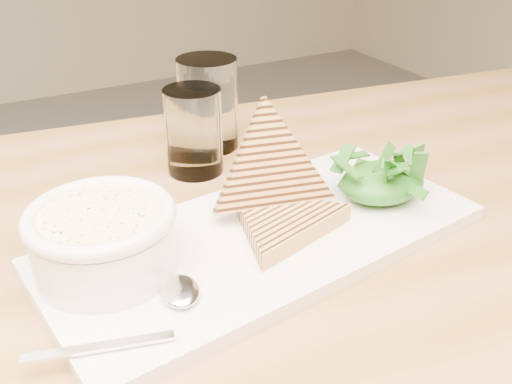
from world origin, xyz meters
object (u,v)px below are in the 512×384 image
platter (266,238)px  soup_bowl (104,246)px  glass_near (194,131)px  table_top (307,271)px  glass_far (208,104)px

platter → soup_bowl: 0.16m
soup_bowl → glass_near: (0.16, 0.17, 0.01)m
table_top → glass_near: size_ratio=11.94×
table_top → platter: (-0.03, 0.04, 0.03)m
table_top → glass_far: size_ratio=10.48×
platter → glass_far: glass_far is taller
table_top → glass_near: (-0.02, 0.22, 0.07)m
platter → glass_near: size_ratio=4.13×
table_top → soup_bowl: (-0.18, 0.05, 0.06)m
platter → glass_near: 0.19m
table_top → soup_bowl: size_ratio=10.15×
platter → glass_near: bearing=88.8°
table_top → glass_near: glass_near is taller
platter → glass_far: bearing=78.3°
soup_bowl → glass_far: bearing=48.4°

